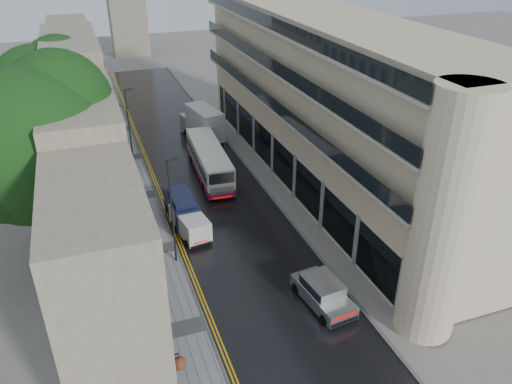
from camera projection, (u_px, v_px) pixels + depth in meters
road at (207, 186)px, 43.74m from camera, size 9.00×85.00×0.02m
left_sidewalk at (140, 197)px, 41.97m from camera, size 2.70×85.00×0.12m
right_sidewalk at (265, 177)px, 45.33m from camera, size 1.80×85.00×0.12m
old_shop_row at (82, 125)px, 40.17m from camera, size 4.50×56.00×12.00m
modern_block at (326, 102)px, 42.27m from camera, size 8.00×40.00×14.00m
tree_near at (36, 171)px, 30.51m from camera, size 10.56×10.56×13.89m
tree_far at (46, 115)px, 41.73m from camera, size 9.24×9.24×12.46m
cream_bus at (204, 176)px, 42.29m from camera, size 2.92×10.40×2.81m
white_lorry at (200, 131)px, 50.41m from camera, size 3.36×7.44×3.77m
silver_hatchback at (325, 313)px, 28.17m from camera, size 2.48×4.71×1.69m
white_van at (187, 236)px, 35.04m from camera, size 2.36×4.31×1.85m
navy_van at (176, 218)px, 36.67m from camera, size 1.97×4.64×2.34m
pedestrian at (156, 249)px, 33.61m from camera, size 0.69×0.53×1.69m
lamp_post_near at (172, 213)px, 32.11m from camera, size 0.85×0.51×7.48m
lamp_post_far at (129, 129)px, 45.75m from camera, size 0.83×0.45×7.26m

